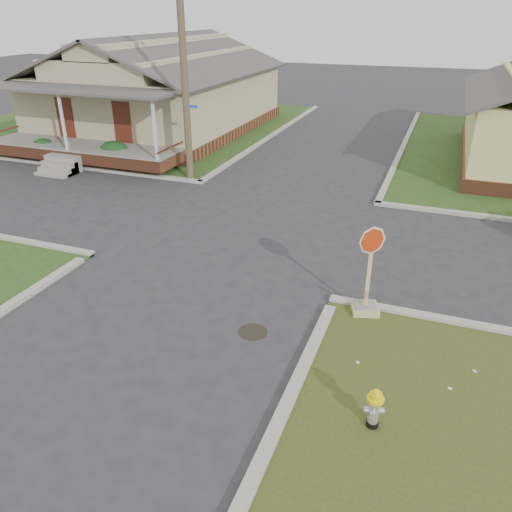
% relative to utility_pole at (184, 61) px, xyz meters
% --- Properties ---
extents(ground, '(120.00, 120.00, 0.00)m').
position_rel_utility_pole_xyz_m(ground, '(4.20, -8.90, -4.66)').
color(ground, '#2C2B2E').
rests_on(ground, ground).
extents(verge_far_left, '(19.00, 19.00, 0.05)m').
position_rel_utility_pole_xyz_m(verge_far_left, '(-8.80, 9.10, -4.64)').
color(verge_far_left, '#244418').
rests_on(verge_far_left, ground).
extents(curbs, '(80.00, 40.00, 0.12)m').
position_rel_utility_pole_xyz_m(curbs, '(4.20, -3.90, -4.66)').
color(curbs, '#A2A092').
rests_on(curbs, ground).
extents(manhole, '(0.64, 0.64, 0.01)m').
position_rel_utility_pole_xyz_m(manhole, '(6.40, -9.40, -4.66)').
color(manhole, black).
rests_on(manhole, ground).
extents(corner_house, '(10.10, 15.50, 5.30)m').
position_rel_utility_pole_xyz_m(corner_house, '(-5.80, 7.78, -2.38)').
color(corner_house, brown).
rests_on(corner_house, ground).
extents(utility_pole, '(1.80, 0.28, 9.00)m').
position_rel_utility_pole_xyz_m(utility_pole, '(0.00, 0.00, 0.00)').
color(utility_pole, '#463B28').
rests_on(utility_pole, ground).
extents(fire_hydrant, '(0.29, 0.29, 0.78)m').
position_rel_utility_pole_xyz_m(fire_hydrant, '(9.31, -11.31, -4.18)').
color(fire_hydrant, black).
rests_on(fire_hydrant, ground).
extents(stop_sign, '(0.61, 0.60, 2.17)m').
position_rel_utility_pole_xyz_m(stop_sign, '(8.58, -7.75, -4.14)').
color(stop_sign, tan).
rests_on(stop_sign, ground).
extents(hedge_left, '(1.31, 1.07, 1.00)m').
position_rel_utility_pole_xyz_m(hedge_left, '(-7.88, 0.36, -4.11)').
color(hedge_left, '#163D18').
rests_on(hedge_left, verge_far_left).
extents(hedge_right, '(1.44, 1.18, 1.10)m').
position_rel_utility_pole_xyz_m(hedge_right, '(-4.10, 0.59, -4.06)').
color(hedge_right, '#163D18').
rests_on(hedge_right, verge_far_left).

